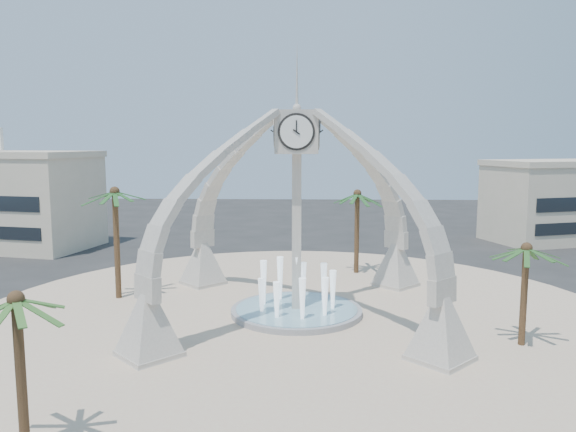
{
  "coord_description": "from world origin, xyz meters",
  "views": [
    {
      "loc": [
        0.72,
        -33.2,
        10.47
      ],
      "look_at": [
        -0.6,
        2.0,
        5.83
      ],
      "focal_mm": 35.0,
      "sensor_mm": 36.0,
      "label": 1
    }
  ],
  "objects_px": {
    "clock_tower": "(297,209)",
    "palm_east": "(527,250)",
    "fountain": "(297,310)",
    "palm_south": "(16,302)",
    "palm_north": "(357,195)",
    "palm_west": "(115,194)"
  },
  "relations": [
    {
      "from": "palm_east",
      "to": "palm_south",
      "type": "xyz_separation_m",
      "value": [
        -20.66,
        -10.83,
        0.2
      ]
    },
    {
      "from": "clock_tower",
      "to": "palm_north",
      "type": "relative_size",
      "value": 2.49
    },
    {
      "from": "clock_tower",
      "to": "palm_south",
      "type": "relative_size",
      "value": 2.98
    },
    {
      "from": "fountain",
      "to": "palm_east",
      "type": "relative_size",
      "value": 1.37
    },
    {
      "from": "palm_west",
      "to": "palm_south",
      "type": "xyz_separation_m",
      "value": [
        3.18,
        -18.8,
        -1.84
      ]
    },
    {
      "from": "clock_tower",
      "to": "palm_west",
      "type": "distance_m",
      "value": 12.49
    },
    {
      "from": "fountain",
      "to": "palm_east",
      "type": "distance_m",
      "value": 13.59
    },
    {
      "from": "palm_south",
      "to": "palm_east",
      "type": "bearing_deg",
      "value": 27.68
    },
    {
      "from": "fountain",
      "to": "palm_west",
      "type": "height_order",
      "value": "palm_west"
    },
    {
      "from": "palm_east",
      "to": "palm_north",
      "type": "distance_m",
      "value": 17.58
    },
    {
      "from": "clock_tower",
      "to": "palm_east",
      "type": "bearing_deg",
      "value": -22.26
    },
    {
      "from": "palm_north",
      "to": "palm_south",
      "type": "distance_m",
      "value": 30.02
    },
    {
      "from": "fountain",
      "to": "palm_south",
      "type": "relative_size",
      "value": 1.33
    },
    {
      "from": "palm_west",
      "to": "palm_east",
      "type": "bearing_deg",
      "value": -18.46
    },
    {
      "from": "fountain",
      "to": "palm_east",
      "type": "bearing_deg",
      "value": -22.27
    },
    {
      "from": "palm_west",
      "to": "fountain",
      "type": "bearing_deg",
      "value": -14.59
    },
    {
      "from": "palm_north",
      "to": "palm_south",
      "type": "bearing_deg",
      "value": -116.63
    },
    {
      "from": "fountain",
      "to": "palm_north",
      "type": "distance_m",
      "value": 13.49
    },
    {
      "from": "fountain",
      "to": "clock_tower",
      "type": "bearing_deg",
      "value": -90.0
    },
    {
      "from": "fountain",
      "to": "palm_south",
      "type": "bearing_deg",
      "value": -119.58
    },
    {
      "from": "clock_tower",
      "to": "palm_north",
      "type": "xyz_separation_m",
      "value": [
        4.56,
        11.17,
        -0.16
      ]
    },
    {
      "from": "palm_east",
      "to": "palm_north",
      "type": "bearing_deg",
      "value": 114.27
    }
  ]
}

